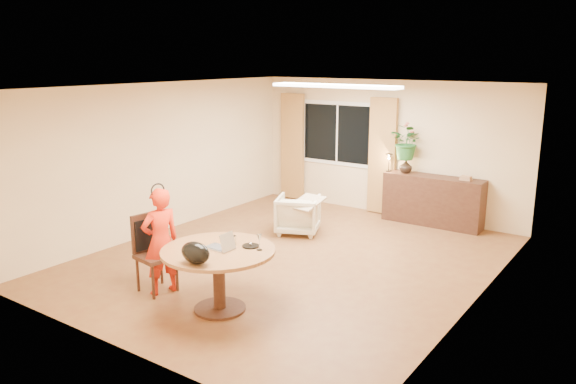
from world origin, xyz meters
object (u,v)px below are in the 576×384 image
at_px(dining_table, 219,262).
at_px(armchair, 298,215).
at_px(sideboard, 433,201).
at_px(child, 161,241).
at_px(dining_chair, 156,254).

xyz_separation_m(dining_table, armchair, (-0.94, 3.11, -0.28)).
relative_size(dining_table, sideboard, 0.76).
bearing_deg(child, armchair, -163.77).
bearing_deg(sideboard, dining_chair, -110.37).
height_order(armchair, sideboard, sideboard).
relative_size(dining_chair, sideboard, 0.56).
bearing_deg(child, sideboard, 177.17).
bearing_deg(dining_chair, armchair, 97.40).
bearing_deg(dining_chair, dining_table, 11.71).
xyz_separation_m(dining_chair, child, (0.09, 0.01, 0.19)).
distance_m(dining_chair, child, 0.21).
height_order(dining_table, sideboard, sideboard).
distance_m(dining_table, sideboard, 5.02).
height_order(child, sideboard, child).
height_order(dining_chair, sideboard, dining_chair).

